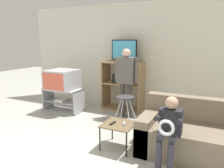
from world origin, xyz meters
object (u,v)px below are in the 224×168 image
(television_main, at_px, (62,80))
(remote_control_black, at_px, (113,123))
(tv_stand, at_px, (63,100))
(snack_table, at_px, (119,126))
(person_seated_child, at_px, (169,127))
(person_standing_adult, at_px, (126,77))
(remote_control_white, at_px, (124,123))
(couch, at_px, (200,138))
(media_shelf, at_px, (123,85))
(folding_stool, at_px, (125,101))
(television_flat, at_px, (124,51))

(television_main, relative_size, remote_control_black, 4.70)
(tv_stand, bearing_deg, snack_table, -29.72)
(snack_table, relative_size, person_seated_child, 0.51)
(remote_control_black, bearing_deg, person_standing_adult, 110.74)
(person_seated_child, bearing_deg, remote_control_white, 161.92)
(remote_control_black, bearing_deg, person_seated_child, -4.28)
(remote_control_white, xyz_separation_m, couch, (1.10, 0.26, -0.13))
(media_shelf, height_order, folding_stool, media_shelf)
(couch, bearing_deg, person_seated_child, -125.77)
(television_flat, height_order, remote_control_black, television_flat)
(tv_stand, bearing_deg, person_seated_child, -25.69)
(remote_control_white, distance_m, person_seated_child, 0.80)
(snack_table, height_order, remote_control_white, remote_control_white)
(tv_stand, relative_size, couch, 0.55)
(tv_stand, bearing_deg, person_standing_adult, 9.10)
(tv_stand, distance_m, remote_control_black, 2.26)
(media_shelf, distance_m, couch, 2.53)
(folding_stool, height_order, remote_control_white, folding_stool)
(tv_stand, height_order, television_main, television_main)
(tv_stand, relative_size, television_flat, 1.48)
(television_main, bearing_deg, television_flat, 31.50)
(media_shelf, bearing_deg, person_seated_child, -53.52)
(tv_stand, distance_m, folding_stool, 1.73)
(snack_table, bearing_deg, couch, 13.43)
(media_shelf, height_order, remote_control_white, media_shelf)
(remote_control_black, bearing_deg, snack_table, 33.74)
(folding_stool, bearing_deg, media_shelf, 115.64)
(television_flat, bearing_deg, remote_control_white, -66.98)
(tv_stand, xyz_separation_m, person_standing_adult, (1.55, 0.25, 0.66))
(television_main, height_order, television_flat, television_flat)
(snack_table, bearing_deg, tv_stand, 150.28)
(remote_control_white, bearing_deg, couch, -8.08)
(tv_stand, height_order, remote_control_white, tv_stand)
(couch, height_order, person_standing_adult, person_standing_adult)
(television_main, relative_size, person_standing_adult, 0.44)
(media_shelf, distance_m, person_standing_adult, 0.66)
(snack_table, xyz_separation_m, couch, (1.18, 0.28, -0.07))
(media_shelf, distance_m, folding_stool, 1.03)
(folding_stool, xyz_separation_m, person_seated_child, (1.12, -1.19, 0.10))
(snack_table, bearing_deg, folding_stool, 106.93)
(media_shelf, distance_m, person_seated_child, 2.63)
(media_shelf, bearing_deg, folding_stool, -64.36)
(tv_stand, height_order, television_flat, television_flat)
(snack_table, bearing_deg, person_seated_child, -14.71)
(television_main, bearing_deg, folding_stool, -5.29)
(tv_stand, height_order, remote_control_black, tv_stand)
(remote_control_white, height_order, person_seated_child, person_seated_child)
(tv_stand, height_order, folding_stool, folding_stool)
(television_main, distance_m, snack_table, 2.34)
(television_main, distance_m, person_seated_child, 3.13)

